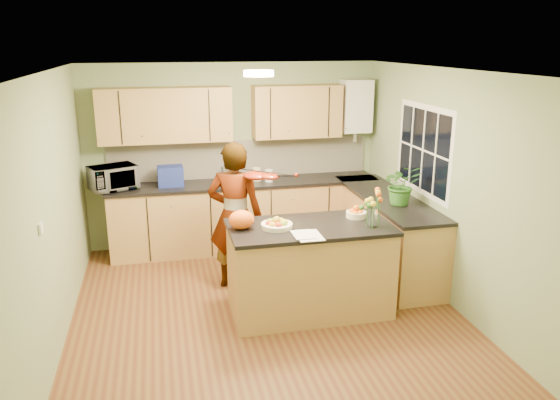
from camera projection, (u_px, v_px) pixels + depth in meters
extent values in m
plane|color=brown|center=(266.00, 312.00, 5.78)|extent=(4.50, 4.50, 0.00)
cube|color=silver|center=(264.00, 71.00, 5.08)|extent=(4.00, 4.50, 0.02)
cube|color=#8CA475|center=(234.00, 155.00, 7.54)|extent=(4.00, 0.02, 2.50)
cube|color=#8CA475|center=(337.00, 300.00, 3.33)|extent=(4.00, 0.02, 2.50)
cube|color=#8CA475|center=(52.00, 213.00, 5.01)|extent=(0.02, 4.50, 2.50)
cube|color=#8CA475|center=(448.00, 188.00, 5.85)|extent=(0.02, 4.50, 2.50)
cube|color=#AB7C44|center=(245.00, 216.00, 7.50)|extent=(3.60, 0.60, 0.90)
cube|color=black|center=(245.00, 183.00, 7.36)|extent=(3.64, 0.62, 0.04)
cube|color=#AB7C44|center=(386.00, 234.00, 6.81)|extent=(0.60, 2.20, 0.90)
cube|color=black|center=(387.00, 198.00, 6.68)|extent=(0.62, 2.24, 0.04)
cube|color=white|center=(241.00, 159.00, 7.56)|extent=(3.60, 0.02, 0.52)
cube|color=#AB7C44|center=(165.00, 115.00, 7.02)|extent=(1.70, 0.34, 0.70)
cube|color=#AB7C44|center=(297.00, 111.00, 7.39)|extent=(1.20, 0.34, 0.70)
cube|color=white|center=(356.00, 106.00, 7.57)|extent=(0.40, 0.30, 0.72)
cylinder|color=#B5B5BA|center=(355.00, 135.00, 7.68)|extent=(0.06, 0.06, 0.20)
cube|color=white|center=(424.00, 150.00, 6.33)|extent=(0.01, 1.30, 1.05)
cube|color=black|center=(423.00, 150.00, 6.33)|extent=(0.01, 1.18, 0.92)
cube|color=white|center=(41.00, 229.00, 4.44)|extent=(0.02, 0.09, 0.09)
cylinder|color=#FFEABF|center=(259.00, 73.00, 5.37)|extent=(0.30, 0.30, 0.06)
cylinder|color=white|center=(259.00, 70.00, 5.37)|extent=(0.10, 0.10, 0.02)
cube|color=#AB7C44|center=(310.00, 270.00, 5.71)|extent=(1.63, 0.82, 0.92)
cube|color=black|center=(310.00, 227.00, 5.57)|extent=(1.67, 0.86, 0.04)
cylinder|color=#F6EDC5|center=(277.00, 226.00, 5.49)|extent=(0.32, 0.32, 0.05)
cylinder|color=#F6EDC5|center=(356.00, 214.00, 5.81)|extent=(0.22, 0.22, 0.06)
cylinder|color=silver|center=(373.00, 217.00, 5.50)|extent=(0.10, 0.10, 0.20)
ellipsoid|color=orange|center=(241.00, 220.00, 5.44)|extent=(0.27, 0.23, 0.19)
cube|color=white|center=(309.00, 235.00, 5.26)|extent=(0.24, 0.33, 0.01)
imported|color=#DEAC88|center=(235.00, 216.00, 6.20)|extent=(0.72, 0.59, 1.71)
imported|color=white|center=(113.00, 178.00, 6.93)|extent=(0.66, 0.57, 0.31)
cube|color=navy|center=(170.00, 176.00, 7.12)|extent=(0.33, 0.25, 0.26)
cylinder|color=#B5B5BA|center=(227.00, 174.00, 7.30)|extent=(0.16, 0.16, 0.22)
sphere|color=black|center=(227.00, 163.00, 7.25)|extent=(0.08, 0.08, 0.08)
cylinder|color=#F6EDC5|center=(257.00, 174.00, 7.40)|extent=(0.13, 0.13, 0.18)
cylinder|color=white|center=(269.00, 176.00, 7.35)|extent=(0.13, 0.13, 0.16)
imported|color=#357727|center=(402.00, 185.00, 6.28)|extent=(0.48, 0.43, 0.48)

